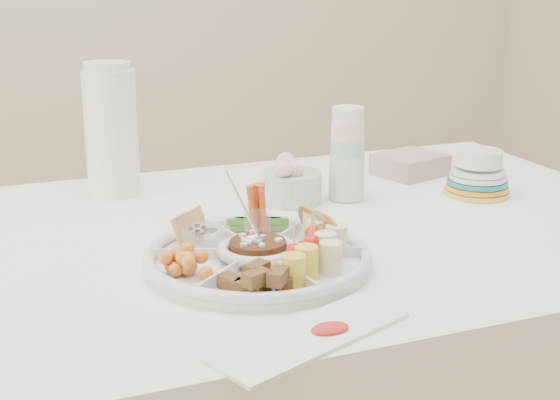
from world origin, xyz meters
name	(u,v)px	position (x,y,z in m)	size (l,w,h in m)	color
dining_table	(298,395)	(0.00, 0.00, 0.38)	(1.52, 1.02, 0.76)	white
party_tray	(258,254)	(-0.15, -0.17, 0.78)	(0.38, 0.38, 0.04)	silver
bean_dip	(258,250)	(-0.15, -0.17, 0.79)	(0.10, 0.10, 0.04)	#3F2516
tortillas	(321,229)	(-0.02, -0.15, 0.80)	(0.09, 0.09, 0.06)	#BE8C37
carrot_cucumber	(257,208)	(-0.11, -0.05, 0.82)	(0.10, 0.10, 0.09)	#DB5522
pita_raisins	(194,230)	(-0.23, -0.07, 0.80)	(0.12, 0.12, 0.06)	tan
cherries	(188,261)	(-0.28, -0.20, 0.79)	(0.11, 0.11, 0.04)	orange
granola_chunks	(258,276)	(-0.19, -0.30, 0.79)	(0.11, 0.11, 0.05)	#443016
banana_tomato	(328,246)	(-0.07, -0.27, 0.82)	(0.12, 0.12, 0.10)	#D5CF7D
cup_stack	(347,152)	(0.17, 0.13, 0.86)	(0.08, 0.08, 0.21)	white
thermos	(111,128)	(-0.30, 0.36, 0.91)	(0.12, 0.12, 0.30)	white
flower_bowl	(291,180)	(0.04, 0.15, 0.81)	(0.13, 0.13, 0.10)	silver
napkin_stack	(410,165)	(0.40, 0.26, 0.78)	(0.15, 0.13, 0.05)	#BA9095
plate_stack	(478,175)	(0.45, 0.05, 0.80)	(0.14, 0.14, 0.09)	yellow
placemat	(310,336)	(-0.17, -0.45, 0.76)	(0.31, 0.10, 0.01)	white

